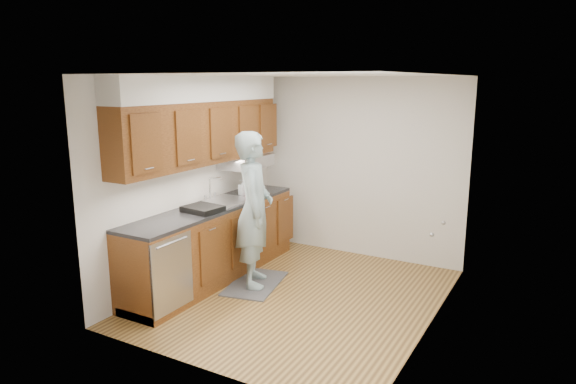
# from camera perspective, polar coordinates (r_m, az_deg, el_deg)

# --- Properties ---
(floor) EXTENTS (3.50, 3.50, 0.00)m
(floor) POSITION_cam_1_polar(r_m,az_deg,el_deg) (6.06, 1.19, -11.52)
(floor) COLOR #A37C3D
(floor) RESTS_ON ground
(ceiling) EXTENTS (3.50, 3.50, 0.00)m
(ceiling) POSITION_cam_1_polar(r_m,az_deg,el_deg) (5.54, 1.31, 12.86)
(ceiling) COLOR white
(ceiling) RESTS_ON wall_left
(wall_left) EXTENTS (0.02, 3.50, 2.50)m
(wall_left) POSITION_cam_1_polar(r_m,az_deg,el_deg) (6.50, -10.51, 1.48)
(wall_left) COLOR silver
(wall_left) RESTS_ON floor
(wall_right) EXTENTS (0.02, 3.50, 2.50)m
(wall_right) POSITION_cam_1_polar(r_m,az_deg,el_deg) (5.16, 16.13, -1.60)
(wall_right) COLOR silver
(wall_right) RESTS_ON floor
(wall_back) EXTENTS (3.00, 0.02, 2.50)m
(wall_back) POSITION_cam_1_polar(r_m,az_deg,el_deg) (7.23, 7.79, 2.66)
(wall_back) COLOR silver
(wall_back) RESTS_ON floor
(counter) EXTENTS (0.64, 2.80, 1.30)m
(counter) POSITION_cam_1_polar(r_m,az_deg,el_deg) (6.50, -8.21, -5.37)
(counter) COLOR brown
(counter) RESTS_ON floor
(upper_cabinets) EXTENTS (0.47, 2.80, 1.21)m
(upper_cabinets) POSITION_cam_1_polar(r_m,az_deg,el_deg) (6.33, -9.31, 7.63)
(upper_cabinets) COLOR brown
(upper_cabinets) RESTS_ON wall_left
(closet_door) EXTENTS (0.02, 1.22, 2.05)m
(closet_door) POSITION_cam_1_polar(r_m,az_deg,el_deg) (5.50, 16.60, -3.20)
(closet_door) COLOR silver
(closet_door) RESTS_ON wall_right
(floor_mat) EXTENTS (0.74, 1.04, 0.02)m
(floor_mat) POSITION_cam_1_polar(r_m,az_deg,el_deg) (6.40, -3.66, -10.10)
(floor_mat) COLOR #5A5A5C
(floor_mat) RESTS_ON floor
(person) EXTENTS (0.80, 0.89, 2.11)m
(person) POSITION_cam_1_polar(r_m,az_deg,el_deg) (6.08, -3.80, -0.80)
(person) COLOR #8BA5A9
(person) RESTS_ON floor_mat
(soap_bottle_a) EXTENTS (0.11, 0.11, 0.24)m
(soap_bottle_a) POSITION_cam_1_polar(r_m,az_deg,el_deg) (6.92, -4.57, 0.69)
(soap_bottle_a) COLOR silver
(soap_bottle_a) RESTS_ON counter
(soap_bottle_b) EXTENTS (0.12, 0.13, 0.21)m
(soap_bottle_b) POSITION_cam_1_polar(r_m,az_deg,el_deg) (6.90, -5.02, 0.53)
(soap_bottle_b) COLOR silver
(soap_bottle_b) RESTS_ON counter
(soap_bottle_c) EXTENTS (0.15, 0.15, 0.15)m
(soap_bottle_c) POSITION_cam_1_polar(r_m,az_deg,el_deg) (7.13, -3.02, 0.72)
(soap_bottle_c) COLOR silver
(soap_bottle_c) RESTS_ON counter
(soda_can) EXTENTS (0.07, 0.07, 0.12)m
(soda_can) POSITION_cam_1_polar(r_m,az_deg,el_deg) (6.77, -4.51, -0.07)
(soda_can) COLOR #B81F35
(soda_can) RESTS_ON counter
(dish_rack) EXTENTS (0.46, 0.40, 0.07)m
(dish_rack) POSITION_cam_1_polar(r_m,az_deg,el_deg) (6.10, -9.45, -1.85)
(dish_rack) COLOR black
(dish_rack) RESTS_ON counter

